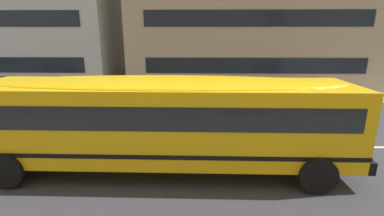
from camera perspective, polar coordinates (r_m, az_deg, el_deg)
The scene contains 6 objects.
ground_plane at distance 10.36m, azimuth -6.48°, elevation -7.75°, with size 400.00×400.00×0.00m, color #38383D.
sidewalk_far at distance 18.39m, azimuth -2.91°, elevation 2.51°, with size 120.00×3.00×0.01m, color gray.
lane_centreline at distance 10.36m, azimuth -6.48°, elevation -7.73°, with size 110.00×0.16×0.01m, color silver.
school_bus at distance 8.09m, azimuth -7.63°, elevation -1.67°, with size 12.72×3.03×2.84m.
parked_car_grey_by_lamppost at distance 16.38m, azimuth 22.40°, elevation 2.82°, with size 3.97×2.02×1.64m.
apartment_block_far_centre at distance 24.51m, azimuth 11.61°, elevation 21.00°, with size 18.57×9.34×13.30m.
Camera 1 is at (1.41, -9.45, 4.00)m, focal length 25.32 mm.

